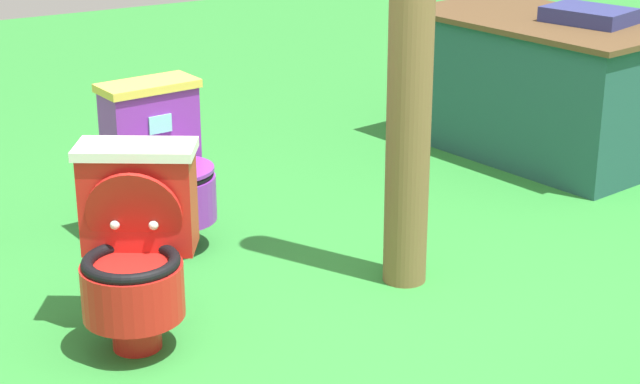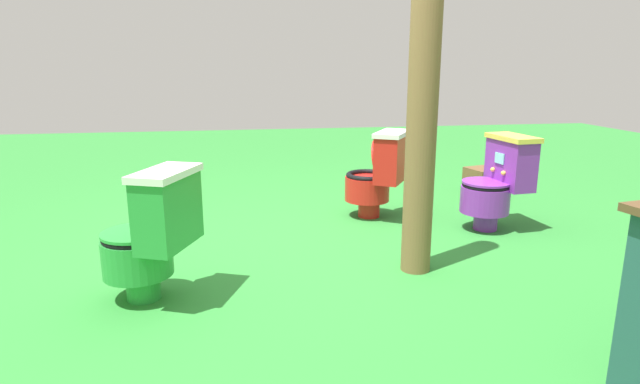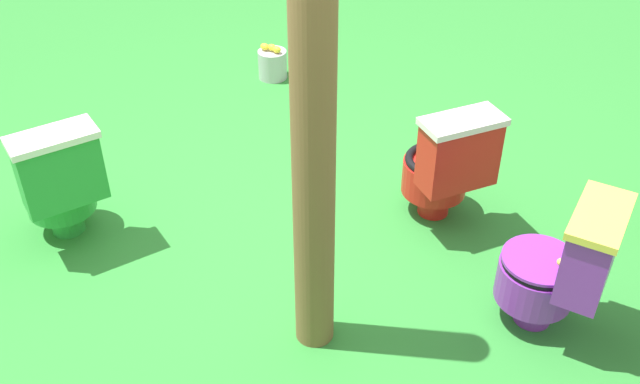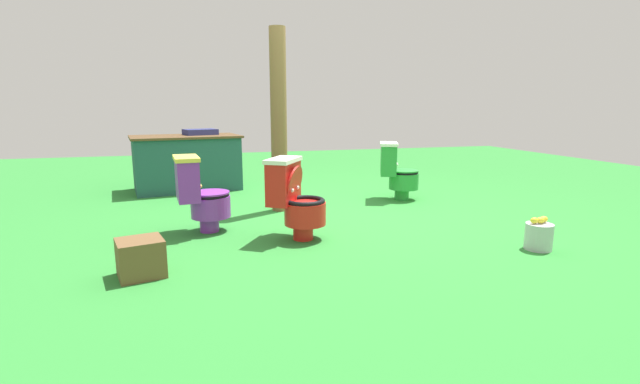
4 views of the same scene
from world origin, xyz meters
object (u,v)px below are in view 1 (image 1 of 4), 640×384
at_px(toilet_red, 135,246).
at_px(vendor_table, 542,85).
at_px(wooden_post, 411,44).
at_px(toilet_purple, 163,165).

xyz_separation_m(toilet_red, vendor_table, (-0.96, 2.77, 0.02)).
bearing_deg(vendor_table, wooden_post, -57.57).
bearing_deg(toilet_purple, vendor_table, 178.08).
distance_m(toilet_red, wooden_post, 1.31).
relative_size(toilet_purple, wooden_post, 0.36).
height_order(toilet_purple, wooden_post, wooden_post).
xyz_separation_m(vendor_table, wooden_post, (1.04, -1.63, 0.61)).
bearing_deg(vendor_table, toilet_purple, -86.25).
bearing_deg(wooden_post, vendor_table, 122.43).
relative_size(vendor_table, wooden_post, 0.78).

